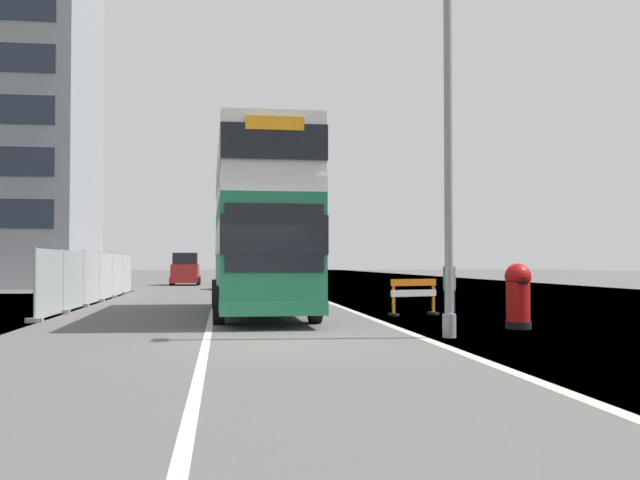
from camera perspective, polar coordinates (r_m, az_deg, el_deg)
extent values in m
cube|color=#565451|center=(14.65, -3.75, -8.16)|extent=(140.00, 280.00, 0.10)
cube|color=#B2AFA8|center=(15.19, 8.58, -7.74)|extent=(0.24, 196.00, 0.01)
cube|color=silver|center=(14.61, -8.80, -7.98)|extent=(0.16, 168.00, 0.01)
cube|color=#1E6B47|center=(22.68, -4.76, -1.20)|extent=(2.70, 11.22, 2.89)
cube|color=silver|center=(22.75, -4.75, 2.95)|extent=(2.70, 11.22, 0.40)
cube|color=silver|center=(22.85, -4.74, 5.35)|extent=(2.67, 11.11, 1.52)
cube|color=black|center=(22.68, -4.76, -0.11)|extent=(2.73, 11.33, 0.93)
cube|color=black|center=(22.85, -4.74, 5.35)|extent=(2.71, 11.28, 0.84)
cube|color=black|center=(17.09, -3.52, 0.17)|extent=(2.29, 0.10, 1.59)
cube|color=orange|center=(17.39, -3.50, 8.99)|extent=(1.37, 0.09, 0.32)
cube|color=#1E6B47|center=(22.70, -4.77, -4.40)|extent=(2.73, 11.33, 0.36)
cylinder|color=black|center=(19.19, -7.81, -4.97)|extent=(0.32, 1.01, 1.00)
cylinder|color=black|center=(19.39, -0.40, -4.96)|extent=(0.32, 1.01, 1.00)
cylinder|color=black|center=(25.72, -8.00, -4.14)|extent=(0.32, 1.01, 1.00)
cylinder|color=black|center=(25.87, -2.46, -4.14)|extent=(0.32, 1.01, 1.00)
cylinder|color=gray|center=(16.08, 9.86, 6.86)|extent=(0.18, 0.18, 7.97)
cylinder|color=gray|center=(15.95, 9.93, -6.53)|extent=(0.29, 0.29, 0.50)
cylinder|color=black|center=(18.41, 15.03, -6.35)|extent=(0.61, 0.61, 0.18)
cylinder|color=#AD0F0F|center=(18.37, 15.02, -4.41)|extent=(0.57, 0.57, 1.07)
sphere|color=#AD0F0F|center=(18.35, 15.01, -2.74)|extent=(0.63, 0.63, 0.63)
cube|color=black|center=(18.08, 15.36, -3.19)|extent=(0.22, 0.03, 0.07)
cube|color=orange|center=(22.43, 7.23, -3.27)|extent=(1.50, 0.52, 0.20)
cube|color=white|center=(22.44, 7.23, -4.08)|extent=(1.50, 0.52, 0.20)
cube|color=orange|center=(22.09, 5.69, -4.57)|extent=(0.09, 0.09, 0.98)
cube|color=black|center=(22.12, 5.69, -5.74)|extent=(0.26, 0.46, 0.08)
cube|color=orange|center=(22.82, 8.72, -4.47)|extent=(0.09, 0.09, 0.98)
cube|color=black|center=(22.85, 8.73, -5.60)|extent=(0.26, 0.46, 0.08)
cube|color=#A8AAAD|center=(22.58, -20.10, -3.10)|extent=(0.04, 3.26, 1.92)
cube|color=#A8AAAD|center=(25.91, -18.46, -2.93)|extent=(0.04, 3.26, 1.92)
cube|color=#A8AAAD|center=(29.25, -17.19, -2.79)|extent=(0.04, 3.26, 1.92)
cube|color=#A8AAAD|center=(32.61, -16.18, -2.68)|extent=(0.04, 3.26, 1.92)
cube|color=#A8AAAD|center=(35.97, -15.36, -2.59)|extent=(0.04, 3.26, 1.92)
cube|color=#A8AAAD|center=(39.34, -14.68, -2.52)|extent=(0.04, 3.26, 1.92)
cylinder|color=#939699|center=(20.92, -21.12, -3.21)|extent=(0.06, 0.06, 2.02)
cube|color=gray|center=(20.97, -21.15, -5.80)|extent=(0.44, 0.20, 0.12)
cylinder|color=#939699|center=(24.24, -19.22, -3.01)|extent=(0.06, 0.06, 2.02)
cube|color=gray|center=(24.28, -19.24, -5.25)|extent=(0.44, 0.20, 0.12)
cylinder|color=#939699|center=(27.58, -17.78, -2.86)|extent=(0.06, 0.06, 2.02)
cube|color=gray|center=(27.61, -17.80, -4.82)|extent=(0.44, 0.20, 0.12)
cylinder|color=#939699|center=(30.93, -16.65, -2.74)|extent=(0.06, 0.06, 2.02)
cube|color=gray|center=(30.96, -16.67, -4.49)|extent=(0.44, 0.20, 0.12)
cylinder|color=#939699|center=(34.29, -15.75, -2.64)|extent=(0.06, 0.06, 2.02)
cube|color=gray|center=(34.32, -15.76, -4.22)|extent=(0.44, 0.20, 0.12)
cylinder|color=#939699|center=(37.65, -15.00, -2.55)|extent=(0.06, 0.06, 2.02)
cube|color=gray|center=(37.68, -15.01, -4.00)|extent=(0.44, 0.20, 0.12)
cylinder|color=#939699|center=(41.03, -14.38, -2.49)|extent=(0.06, 0.06, 2.02)
cube|color=gray|center=(41.05, -14.39, -3.81)|extent=(0.44, 0.20, 0.12)
cube|color=black|center=(37.28, -4.16, -2.98)|extent=(1.85, 4.12, 1.18)
cube|color=black|center=(37.27, -4.16, -1.57)|extent=(1.70, 2.26, 0.67)
cylinder|color=black|center=(38.63, -2.90, -3.64)|extent=(0.20, 0.60, 0.60)
cylinder|color=black|center=(38.52, -5.65, -3.64)|extent=(0.20, 0.60, 0.60)
cylinder|color=black|center=(36.09, -2.57, -3.77)|extent=(0.20, 0.60, 0.60)
cylinder|color=black|center=(35.97, -5.52, -3.77)|extent=(0.20, 0.60, 0.60)
cube|color=navy|center=(43.91, -6.11, -2.78)|extent=(1.75, 3.80, 1.19)
cube|color=black|center=(43.90, -6.11, -1.54)|extent=(1.61, 2.09, 0.71)
cylinder|color=black|center=(45.13, -5.03, -3.36)|extent=(0.20, 0.60, 0.60)
cylinder|color=black|center=(45.09, -7.26, -3.35)|extent=(0.20, 0.60, 0.60)
cylinder|color=black|center=(42.78, -4.90, -3.45)|extent=(0.20, 0.60, 0.60)
cylinder|color=black|center=(42.73, -7.25, -3.44)|extent=(0.20, 0.60, 0.60)
cube|color=maroon|center=(52.52, -10.32, -2.55)|extent=(1.81, 4.06, 1.26)
cube|color=black|center=(52.52, -10.32, -1.43)|extent=(1.67, 2.24, 0.80)
cylinder|color=black|center=(53.76, -9.29, -3.08)|extent=(0.20, 0.60, 0.60)
cylinder|color=black|center=(53.84, -11.23, -3.07)|extent=(0.20, 0.60, 0.60)
cylinder|color=black|center=(51.24, -9.38, -3.15)|extent=(0.20, 0.60, 0.60)
cylinder|color=black|center=(51.33, -11.41, -3.13)|extent=(0.20, 0.60, 0.60)
cylinder|color=#4C3D2D|center=(55.57, -23.01, -1.24)|extent=(0.44, 0.44, 3.86)
cylinder|color=#4C3D2D|center=(55.37, -22.44, -0.18)|extent=(1.29, 0.29, 1.36)
cylinder|color=#4C3D2D|center=(56.33, -22.55, 0.56)|extent=(0.60, 1.73, 1.30)
cylinder|color=#4C3D2D|center=(56.05, -23.32, 0.45)|extent=(1.06, 0.89, 1.68)
cylinder|color=#4C3D2D|center=(55.20, -23.09, -0.04)|extent=(0.21, 0.94, 1.13)
cylinder|color=#2D3342|center=(20.41, 9.95, -5.01)|extent=(0.29, 0.29, 0.83)
cylinder|color=#51704C|center=(20.38, 9.94, -2.93)|extent=(0.34, 0.34, 0.65)
sphere|color=tan|center=(20.37, 9.93, -1.71)|extent=(0.22, 0.22, 0.22)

